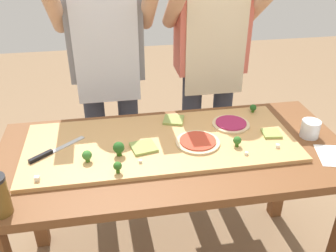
{
  "coord_description": "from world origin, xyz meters",
  "views": [
    {
      "loc": [
        -0.26,
        -1.36,
        1.69
      ],
      "look_at": [
        -0.02,
        0.04,
        0.88
      ],
      "focal_mm": 39.43,
      "sensor_mm": 36.0,
      "label": 1
    }
  ],
  "objects": [
    {
      "name": "broccoli_floret_front_mid",
      "position": [
        -0.26,
        -0.16,
        0.83
      ],
      "size": [
        0.03,
        0.03,
        0.05
      ],
      "color": "#366618",
      "rests_on": "cutting_board"
    },
    {
      "name": "pizza_slice_far_left",
      "position": [
        0.47,
        0.02,
        0.81
      ],
      "size": [
        0.09,
        0.09,
        0.01
      ],
      "primitive_type": "cube",
      "rotation": [
        0.0,
        0.0,
        -0.12
      ],
      "color": "#899E4C",
      "rests_on": "cutting_board"
    },
    {
      "name": "cheese_crumble_c",
      "position": [
        -0.16,
        -0.11,
        0.81
      ],
      "size": [
        0.01,
        0.01,
        0.01
      ],
      "primitive_type": "cube",
      "rotation": [
        0.0,
        0.0,
        1.48
      ],
      "color": "silver",
      "rests_on": "cutting_board"
    },
    {
      "name": "recipe_note",
      "position": [
        0.67,
        -0.17,
        0.78
      ],
      "size": [
        0.17,
        0.2,
        0.0
      ],
      "primitive_type": "cube",
      "rotation": [
        0.0,
        0.0,
        -0.26
      ],
      "color": "white",
      "rests_on": "prep_table"
    },
    {
      "name": "pizza_whole_beet_magenta",
      "position": [
        0.31,
        0.13,
        0.81
      ],
      "size": [
        0.18,
        0.18,
        0.02
      ],
      "color": "beige",
      "rests_on": "cutting_board"
    },
    {
      "name": "broccoli_floret_center_left",
      "position": [
        -0.25,
        -0.04,
        0.84
      ],
      "size": [
        0.05,
        0.05,
        0.06
      ],
      "color": "#2C5915",
      "rests_on": "cutting_board"
    },
    {
      "name": "chefs_knife",
      "position": [
        -0.54,
        0.03,
        0.81
      ],
      "size": [
        0.23,
        0.19,
        0.02
      ],
      "color": "#B7BABF",
      "rests_on": "cutting_board"
    },
    {
      "name": "cutting_board",
      "position": [
        -0.05,
        0.05,
        0.79
      ],
      "size": [
        1.22,
        0.51,
        0.02
      ],
      "primitive_type": "cube",
      "color": "tan",
      "rests_on": "prep_table"
    },
    {
      "name": "cook_left",
      "position": [
        -0.26,
        0.63,
        1.0
      ],
      "size": [
        0.54,
        0.39,
        1.67
      ],
      "color": "#333847",
      "rests_on": "ground"
    },
    {
      "name": "pizza_slice_near_left",
      "position": [
        -0.14,
        -0.0,
        0.81
      ],
      "size": [
        0.12,
        0.12,
        0.01
      ],
      "primitive_type": "cube",
      "rotation": [
        0.0,
        0.0,
        0.2
      ],
      "color": "#899E4C",
      "rests_on": "cutting_board"
    },
    {
      "name": "flour_cup",
      "position": [
        0.65,
        0.0,
        0.82
      ],
      "size": [
        0.09,
        0.09,
        0.08
      ],
      "color": "white",
      "rests_on": "prep_table"
    },
    {
      "name": "pizza_slice_far_right",
      "position": [
        0.04,
        0.22,
        0.81
      ],
      "size": [
        0.12,
        0.12,
        0.01
      ],
      "primitive_type": "cube",
      "rotation": [
        0.0,
        0.0,
        -0.31
      ],
      "color": "#899E4C",
      "rests_on": "cutting_board"
    },
    {
      "name": "broccoli_floret_front_right",
      "position": [
        0.27,
        -0.05,
        0.83
      ],
      "size": [
        0.04,
        0.04,
        0.05
      ],
      "color": "#366618",
      "rests_on": "cutting_board"
    },
    {
      "name": "broccoli_floret_front_left",
      "position": [
        -0.38,
        -0.06,
        0.83
      ],
      "size": [
        0.04,
        0.04,
        0.05
      ],
      "color": "#3F7220",
      "rests_on": "cutting_board"
    },
    {
      "name": "cheese_crumble_a",
      "position": [
        -0.57,
        -0.16,
        0.81
      ],
      "size": [
        0.02,
        0.02,
        0.02
      ],
      "primitive_type": "cube",
      "rotation": [
        0.0,
        0.0,
        1.49
      ],
      "color": "silver",
      "rests_on": "cutting_board"
    },
    {
      "name": "prep_table",
      "position": [
        0.0,
        0.0,
        0.67
      ],
      "size": [
        1.57,
        0.73,
        0.78
      ],
      "color": "brown",
      "rests_on": "ground"
    },
    {
      "name": "cook_right",
      "position": [
        0.33,
        0.63,
        1.0
      ],
      "size": [
        0.54,
        0.39,
        1.67
      ],
      "color": "#333847",
      "rests_on": "ground"
    },
    {
      "name": "pizza_whole_tomato_red",
      "position": [
        0.11,
        0.0,
        0.81
      ],
      "size": [
        0.2,
        0.2,
        0.02
      ],
      "color": "beige",
      "rests_on": "cutting_board"
    },
    {
      "name": "cheese_crumble_b",
      "position": [
        0.29,
        -0.12,
        0.81
      ],
      "size": [
        0.02,
        0.02,
        0.01
      ],
      "primitive_type": "cube",
      "rotation": [
        0.0,
        0.0,
        0.82
      ],
      "color": "white",
      "rests_on": "cutting_board"
    },
    {
      "name": "broccoli_floret_back_mid",
      "position": [
        0.46,
        0.25,
        0.83
      ],
      "size": [
        0.03,
        0.03,
        0.04
      ],
      "color": "#2C5915",
      "rests_on": "cutting_board"
    },
    {
      "name": "cheese_crumble_d",
      "position": [
        0.45,
        -0.09,
        0.81
      ],
      "size": [
        0.02,
        0.02,
        0.02
      ],
      "primitive_type": "cube",
      "rotation": [
        0.0,
        0.0,
        1.28
      ],
      "color": "white",
      "rests_on": "cutting_board"
    }
  ]
}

